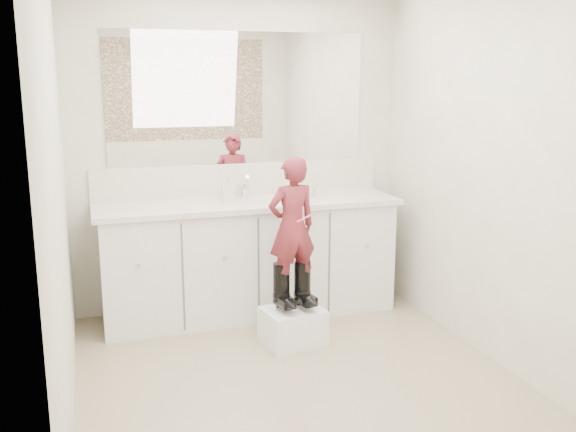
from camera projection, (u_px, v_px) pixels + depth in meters
name	position (u px, v px, depth m)	size (l,w,h in m)	color
floor	(300.00, 382.00, 3.87)	(3.00, 3.00, 0.00)	#8C795B
wall_back	(239.00, 156.00, 5.01)	(2.60, 2.60, 0.00)	#BDB5A2
wall_front	(440.00, 255.00, 2.22)	(2.60, 2.60, 0.00)	#BDB5A2
wall_left	(57.00, 199.00, 3.23)	(3.00, 3.00, 0.00)	#BDB5A2
wall_right	(498.00, 176.00, 4.00)	(3.00, 3.00, 0.00)	#BDB5A2
vanity_cabinet	(249.00, 260.00, 4.92)	(2.20, 0.55, 0.85)	silver
countertop	(249.00, 204.00, 4.81)	(2.28, 0.58, 0.04)	beige
backsplash	(240.00, 179.00, 5.04)	(2.28, 0.03, 0.25)	beige
mirror	(239.00, 99.00, 4.91)	(2.00, 0.02, 1.00)	white
dot_panel	(445.00, 124.00, 2.13)	(2.00, 0.01, 1.20)	#472819
faucet	(244.00, 191.00, 4.95)	(0.08, 0.08, 0.10)	silver
cup	(310.00, 190.00, 5.02)	(0.11, 0.11, 0.10)	beige
soap_bottle	(228.00, 189.00, 4.76)	(0.09, 0.09, 0.20)	beige
step_stool	(293.00, 326.00, 4.41)	(0.39, 0.33, 0.25)	white
boot_left	(281.00, 287.00, 4.34)	(0.12, 0.22, 0.33)	black
boot_right	(302.00, 284.00, 4.39)	(0.12, 0.22, 0.33)	black
toddler	(292.00, 227.00, 4.28)	(0.35, 0.23, 0.95)	#AE3540
toothbrush	(306.00, 218.00, 4.21)	(0.01, 0.01, 0.14)	#DB5597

